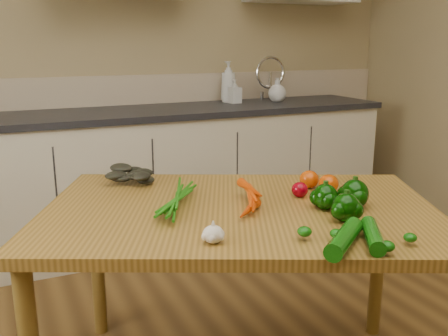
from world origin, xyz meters
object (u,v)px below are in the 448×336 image
soap_bottle_b (235,91)px  pepper_b (355,194)px  leafy_greens (129,172)px  zucchini_b (344,239)px  pepper_a (325,197)px  pepper_c (346,208)px  zucchini_a (373,235)px  carrot_bunch (227,198)px  garlic_bulb (213,234)px  soap_bottle_c (277,90)px  tomato_b (309,179)px  table (240,228)px  tomato_c (329,184)px  soap_bottle_a (228,82)px  tomato_a (300,190)px

soap_bottle_b → pepper_b: bearing=73.2°
leafy_greens → zucchini_b: 0.99m
soap_bottle_b → pepper_a: soap_bottle_b is taller
pepper_c → zucchini_a: size_ratio=0.45×
pepper_b → zucchini_b: 0.38m
carrot_bunch → garlic_bulb: bearing=-97.0°
soap_bottle_c → tomato_b: (-0.75, -1.54, -0.20)m
soap_bottle_b → soap_bottle_c: 0.33m
leafy_greens → table: bearing=-57.9°
garlic_bulb → zucchini_b: zucchini_b is taller
carrot_bunch → pepper_b: pepper_b is taller
soap_bottle_c → tomato_b: bearing=-53.5°
pepper_c → tomato_c: bearing=63.8°
soap_bottle_a → tomato_c: 1.78m
soap_bottle_b → tomato_b: bearing=70.8°
soap_bottle_a → zucchini_b: soap_bottle_a is taller
zucchini_b → tomato_b: bearing=65.5°
leafy_greens → tomato_c: (0.68, -0.44, -0.01)m
pepper_a → tomato_b: bearing=68.2°
carrot_bunch → pepper_c: pepper_c is taller
soap_bottle_a → soap_bottle_b: soap_bottle_a is taller
soap_bottle_c → carrot_bunch: soap_bottle_c is taller
soap_bottle_b → carrot_bunch: bearing=59.3°
tomato_c → zucchini_b: 0.54m
carrot_bunch → zucchini_b: carrot_bunch is taller
table → tomato_c: 0.41m
pepper_c → pepper_b: bearing=41.0°
soap_bottle_b → tomato_b: size_ratio=2.14×
pepper_b → soap_bottle_c: bearing=67.7°
zucchini_a → soap_bottle_c: bearing=66.7°
garlic_bulb → zucchini_b: bearing=-29.7°
pepper_a → table: bearing=150.9°
carrot_bunch → leafy_greens: bearing=143.5°
tomato_a → tomato_c: (0.13, 0.00, 0.01)m
tomato_c → zucchini_b: bearing=-121.3°
carrot_bunch → zucchini_a: carrot_bunch is taller
table → garlic_bulb: 0.36m
soap_bottle_b → pepper_b: soap_bottle_b is taller
table → carrot_bunch: carrot_bunch is taller
pepper_b → leafy_greens: bearing=135.8°
pepper_a → soap_bottle_c: bearing=64.6°
carrot_bunch → pepper_c: 0.41m
garlic_bulb → tomato_a: 0.55m
tomato_b → zucchini_b: bearing=-114.5°
soap_bottle_b → carrot_bunch: (-0.82, -1.64, -0.20)m
soap_bottle_b → leafy_greens: (-1.06, -1.20, -0.19)m
soap_bottle_c → tomato_a: (-0.85, -1.63, -0.21)m
garlic_bulb → tomato_c: 0.67m
soap_bottle_c → tomato_a: size_ratio=2.66×
pepper_b → tomato_b: size_ratio=1.29×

